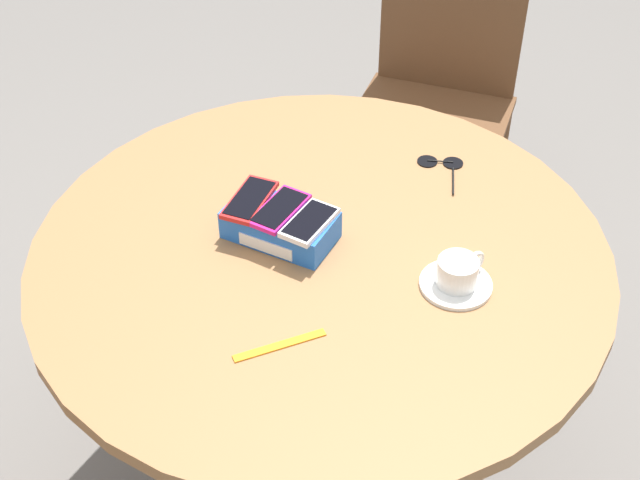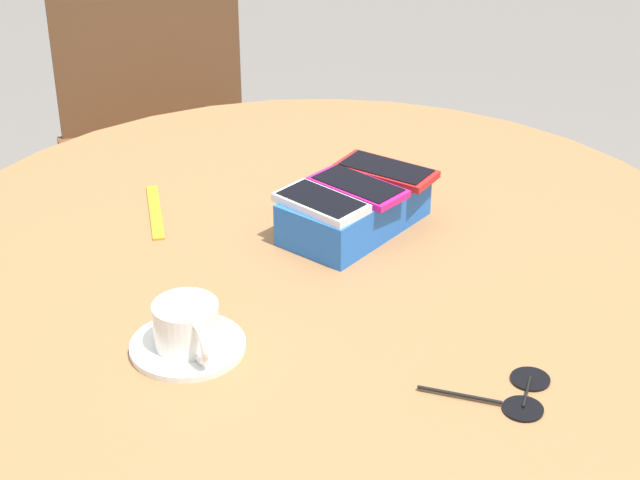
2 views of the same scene
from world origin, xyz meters
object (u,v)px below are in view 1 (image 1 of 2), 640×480
round_table (320,288)px  sunglasses (442,164)px  coffee_cup (459,271)px  lanyard_strap (280,345)px  phone_red (250,200)px  chair_near_window (433,111)px  phone_box (280,225)px  phone_magenta (280,209)px  phone_white (310,222)px  saucer (456,284)px

round_table → sunglasses: bearing=59.7°
coffee_cup → lanyard_strap: (-0.27, -0.22, -0.03)m
phone_red → chair_near_window: 1.05m
coffee_cup → chair_near_window: 1.09m
coffee_cup → chair_near_window: chair_near_window is taller
phone_box → phone_magenta: bearing=109.4°
phone_box → phone_white: (0.06, -0.02, 0.04)m
phone_red → phone_magenta: bearing=-13.8°
phone_white → coffee_cup: size_ratio=1.48×
saucer → coffee_cup: 0.03m
saucer → chair_near_window: chair_near_window is taller
coffee_cup → lanyard_strap: size_ratio=0.55×
lanyard_strap → phone_white: bearing=92.5°
phone_red → coffee_cup: bearing=-10.3°
phone_white → saucer: phone_white is taller
coffee_cup → phone_white: bearing=173.1°
phone_magenta → phone_box: bearing=-70.6°
phone_box → phone_white: phone_white is taller
phone_magenta → coffee_cup: phone_magenta is taller
round_table → phone_magenta: 0.19m
phone_red → lanyard_strap: 0.33m
phone_box → chair_near_window: (0.18, 0.98, -0.32)m
phone_red → phone_magenta: 0.07m
phone_box → saucer: 0.35m
phone_magenta → saucer: size_ratio=1.09×
saucer → sunglasses: (-0.07, 0.36, -0.00)m
sunglasses → saucer: bearing=-78.4°
phone_red → phone_white: bearing=-17.4°
phone_red → chair_near_window: chair_near_window is taller
phone_magenta → sunglasses: size_ratio=1.08×
phone_red → saucer: size_ratio=1.09×
phone_white → lanyard_strap: bearing=-87.5°
sunglasses → phone_box: bearing=-131.2°
coffee_cup → chair_near_window: size_ratio=0.11×
phone_magenta → saucer: phone_magenta is taller
phone_white → coffee_cup: 0.29m
phone_magenta → phone_white: bearing=-20.9°
round_table → phone_box: (-0.08, 0.01, 0.13)m
coffee_cup → phone_box: bearing=170.9°
phone_magenta → sunglasses: bearing=48.3°
phone_red → phone_magenta: (0.06, -0.02, -0.00)m
phone_magenta → lanyard_strap: size_ratio=0.88×
phone_white → coffee_cup: bearing=-6.9°
saucer → round_table: bearing=170.6°
phone_magenta → chair_near_window: size_ratio=0.18×
sunglasses → chair_near_window: bearing=97.5°
round_table → coffee_cup: 0.30m
phone_red → phone_box: bearing=-16.6°
phone_magenta → coffee_cup: size_ratio=1.59×
phone_box → lanyard_strap: bearing=-74.8°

